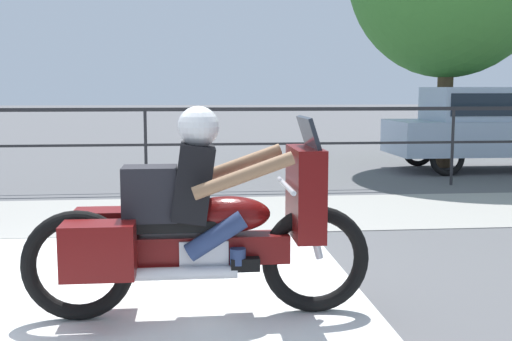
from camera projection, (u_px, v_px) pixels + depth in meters
name	position (u px, v px, depth m)	size (l,w,h in m)	color
ground_plane	(98.00, 302.00, 4.89)	(120.00, 120.00, 0.00)	#565659
sidewalk_band	(135.00, 215.00, 8.25)	(44.00, 2.40, 0.01)	#99968E
crosswalk_band	(144.00, 309.00, 4.73)	(3.42, 6.00, 0.01)	silver
fence_railing	(145.00, 126.00, 10.22)	(36.00, 0.05, 1.32)	#232326
motorcycle	(197.00, 223.00, 4.51)	(2.47, 0.76, 1.50)	black
parked_car	(492.00, 124.00, 12.73)	(4.21, 1.67, 1.65)	#9EB2C6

